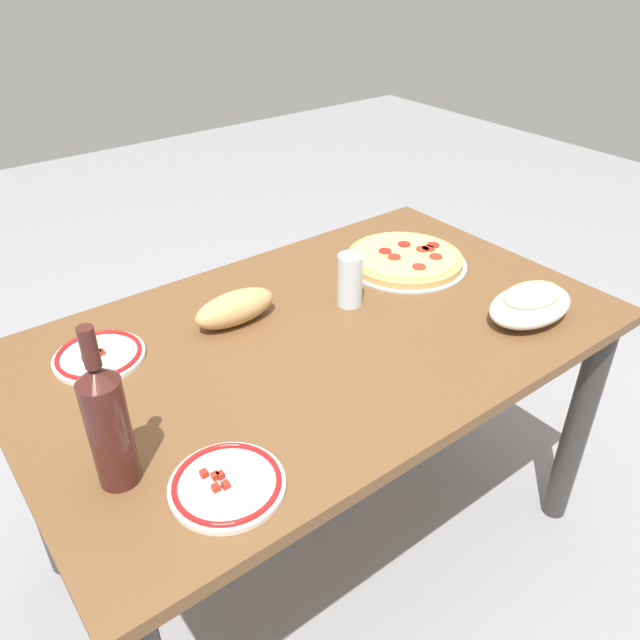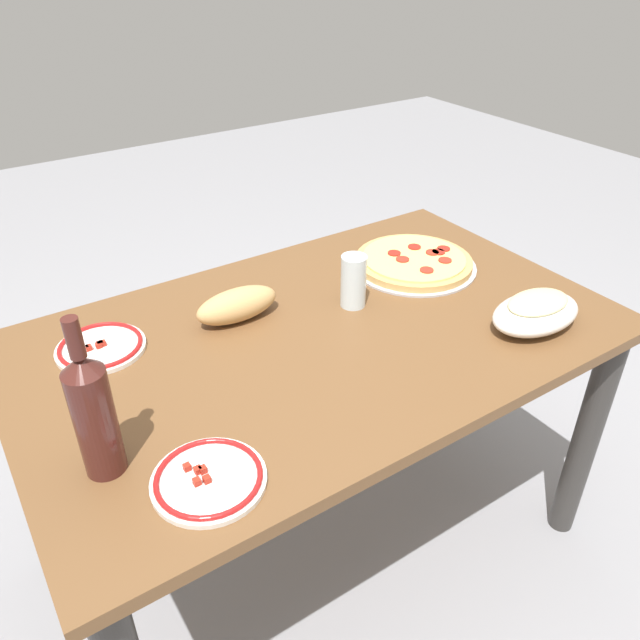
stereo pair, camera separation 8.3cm
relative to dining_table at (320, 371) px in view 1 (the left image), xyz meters
name	(u,v)px [view 1 (the left image)]	position (x,y,z in m)	size (l,w,h in m)	color
ground_plane	(320,535)	(0.00, 0.00, -0.61)	(8.00, 8.00, 0.00)	gray
dining_table	(320,371)	(0.00, 0.00, 0.00)	(1.38, 0.85, 0.73)	brown
pepperoni_pizza	(405,259)	(-0.39, -0.13, 0.13)	(0.35, 0.35, 0.03)	#B7B7BC
baked_pasta_dish	(531,303)	(-0.43, 0.26, 0.16)	(0.24, 0.15, 0.08)	white
wine_bottle	(108,423)	(0.55, 0.15, 0.24)	(0.07, 0.07, 0.31)	#471E19
water_glass	(350,280)	(-0.13, -0.05, 0.18)	(0.06, 0.06, 0.13)	silver
side_plate_near	(99,356)	(0.45, -0.21, 0.13)	(0.20, 0.20, 0.02)	white
side_plate_far	(227,484)	(0.41, 0.28, 0.13)	(0.20, 0.20, 0.02)	white
bread_loaf	(235,308)	(0.14, -0.15, 0.16)	(0.21, 0.09, 0.08)	tan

